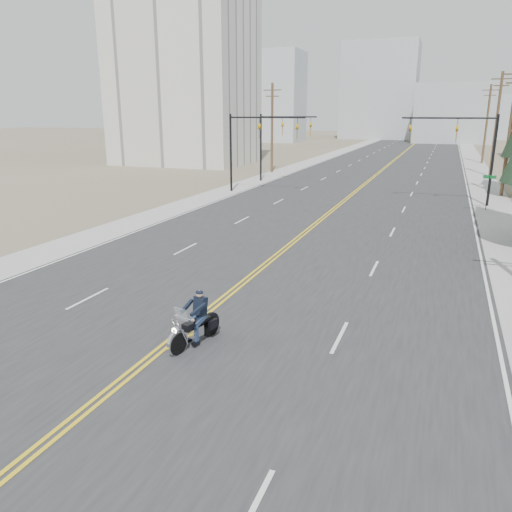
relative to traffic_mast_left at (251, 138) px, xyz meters
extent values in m
plane|color=#776D56|center=(8.98, -32.00, -4.94)|extent=(400.00, 400.00, 0.00)
cube|color=#303033|center=(8.98, 38.00, -4.93)|extent=(20.00, 200.00, 0.01)
cube|color=#A5A5A0|center=(-2.52, 38.00, -4.93)|extent=(3.00, 200.00, 0.01)
cube|color=#A5A5A0|center=(20.48, 38.00, -4.93)|extent=(3.00, 200.00, 0.01)
cylinder|color=black|center=(-2.02, 0.00, -1.44)|extent=(0.20, 0.20, 7.00)
cylinder|color=black|center=(1.48, 0.00, 1.76)|extent=(7.00, 0.14, 0.14)
imported|color=#BF8C0C|center=(0.78, 0.00, 1.11)|extent=(0.21, 0.26, 1.30)
imported|color=#BF8C0C|center=(4.28, 0.00, 1.11)|extent=(0.21, 0.26, 1.30)
cylinder|color=black|center=(19.98, 0.00, -1.44)|extent=(0.20, 0.20, 7.00)
cylinder|color=black|center=(16.48, 0.00, 1.76)|extent=(7.00, 0.14, 0.14)
imported|color=#BF8C0C|center=(17.18, 0.00, 1.11)|extent=(0.21, 0.26, 1.30)
imported|color=#BF8C0C|center=(13.68, 0.00, 1.11)|extent=(0.21, 0.26, 1.30)
cylinder|color=black|center=(-2.02, 8.00, -1.44)|extent=(0.20, 0.20, 7.00)
cylinder|color=black|center=(0.98, 8.00, 1.76)|extent=(6.00, 0.14, 0.14)
imported|color=#BF8C0C|center=(0.38, 8.00, 1.11)|extent=(0.21, 0.26, 1.30)
imported|color=#BF8C0C|center=(3.38, 8.00, 1.11)|extent=(0.21, 0.26, 1.30)
cylinder|color=black|center=(19.78, -2.00, -3.64)|extent=(0.06, 0.06, 2.60)
cube|color=#0C5926|center=(19.78, -2.00, -2.44)|extent=(0.90, 0.03, 0.25)
cylinder|color=brown|center=(21.48, 6.00, 0.56)|extent=(0.30, 0.30, 11.00)
cylinder|color=brown|center=(21.48, 21.00, 0.81)|extent=(0.30, 0.30, 11.50)
cube|color=brown|center=(21.48, 21.00, 5.76)|extent=(2.20, 0.12, 0.12)
cube|color=brown|center=(21.48, 21.00, 5.06)|extent=(1.60, 0.12, 0.12)
cylinder|color=brown|center=(21.48, 38.00, 0.56)|extent=(0.30, 0.30, 11.00)
cube|color=brown|center=(21.48, 38.00, 5.26)|extent=(2.20, 0.12, 0.12)
cube|color=brown|center=(21.48, 38.00, 4.56)|extent=(1.60, 0.12, 0.12)
cylinder|color=brown|center=(-3.52, 16.00, 0.31)|extent=(0.30, 0.30, 10.50)
cube|color=brown|center=(-3.52, 16.00, 4.76)|extent=(2.20, 0.12, 0.12)
cube|color=brown|center=(-3.52, 16.00, 4.06)|extent=(1.60, 0.12, 0.12)
cube|color=silver|center=(-19.02, 23.00, 10.06)|extent=(18.00, 14.00, 30.00)
cube|color=#B7BCC6|center=(-26.02, 83.00, 6.06)|extent=(14.00, 12.00, 22.00)
cube|color=#ADB2B7|center=(16.98, 93.00, 2.06)|extent=(18.00, 14.00, 14.00)
cube|color=#ADB2B7|center=(-3.02, 108.00, 8.06)|extent=(20.00, 15.00, 26.00)
cube|color=#ADB2B7|center=(-41.02, 98.00, 3.06)|extent=(12.00, 12.00, 16.00)
camera|label=1|loc=(16.70, -42.89, 2.11)|focal=35.00mm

